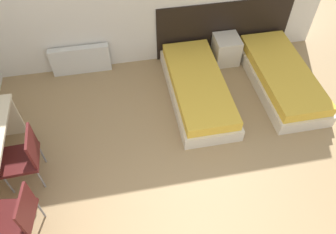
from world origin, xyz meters
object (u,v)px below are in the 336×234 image
Objects in this scene: bed_near_window at (198,88)px; chair_near_laptop at (24,156)px; chair_near_notebook at (17,216)px; nightstand at (226,50)px; bed_near_door at (281,77)px.

chair_near_laptop is (-2.46, -1.03, 0.29)m from bed_near_window.
chair_near_notebook reaches higher than bed_near_window.
nightstand is at bearing 47.27° from chair_near_notebook.
chair_near_laptop reaches higher than bed_near_door.
chair_near_laptop reaches higher than nightstand.
bed_near_door is (1.40, 0.00, 0.00)m from bed_near_window.
nightstand is at bearing 48.12° from bed_near_window.
chair_near_laptop is (-3.86, -1.03, 0.29)m from bed_near_door.
nightstand is 4.09m from chair_near_notebook.
bed_near_window is 1.05m from nightstand.
bed_near_window is at bearing 180.00° from bed_near_door.
nightstand is at bearing 28.15° from chair_near_laptop.
bed_near_door is at bearing 0.00° from bed_near_window.
bed_near_window and bed_near_door have the same top height.
bed_near_window is 2.38× the size of chair_near_notebook.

